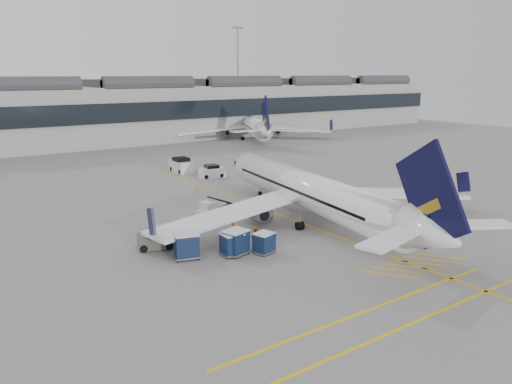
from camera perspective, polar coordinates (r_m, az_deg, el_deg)
ground at (r=36.60m, az=-1.05°, el=-8.33°), size 220.00×220.00×0.00m
terminal at (r=102.22m, az=-24.41°, el=8.05°), size 200.00×20.45×12.40m
light_masts at (r=115.55m, az=-27.02°, el=12.44°), size 113.00×0.60×25.45m
apron_markings at (r=49.82m, az=2.08°, el=-2.39°), size 0.25×60.00×0.01m
airliner_main at (r=46.48m, az=6.44°, el=-0.08°), size 32.25×35.50×9.49m
airliner_far at (r=106.39m, az=-0.42°, el=7.63°), size 30.89×34.07×9.78m
belt_loader at (r=48.90m, az=-4.63°, el=-2.03°), size 4.97×2.32×1.97m
baggage_cart_a at (r=38.18m, az=-2.76°, el=-5.91°), size 1.70×1.42×1.75m
baggage_cart_b at (r=38.60m, az=0.92°, el=-5.77°), size 1.83×1.63×1.64m
baggage_cart_c at (r=38.29m, az=-2.34°, el=-5.67°), size 2.21×1.98×1.95m
baggage_cart_d at (r=37.84m, az=-7.95°, el=-6.01°), size 2.22×2.00×1.97m
ramp_agent_a at (r=41.93m, az=-2.59°, el=-4.34°), size 0.68×0.58×1.57m
ramp_agent_b at (r=39.76m, az=-0.10°, el=-5.21°), size 0.85×0.67×1.72m
pushback_tug at (r=40.53m, az=-11.43°, el=-5.39°), size 3.11×2.40×1.54m
safety_cone_nose at (r=58.74m, az=-6.77°, el=0.22°), size 0.37×0.37×0.52m
safety_cone_engine at (r=47.10m, az=10.47°, el=-3.22°), size 0.37×0.37×0.52m
service_van_mid at (r=71.09m, az=-8.53°, el=3.01°), size 2.04×4.02×2.07m
service_van_right at (r=66.99m, az=-5.07°, el=2.33°), size 3.50×2.09×1.70m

